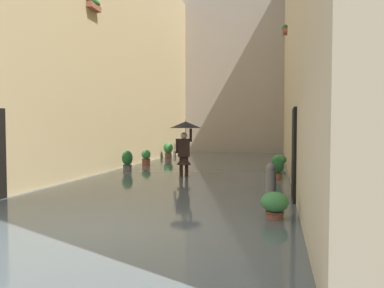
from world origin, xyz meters
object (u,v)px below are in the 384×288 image
(potted_plant_mid_left, at_px, (279,161))
(potted_plant_mid_right, at_px, (168,150))
(person_wading, at_px, (185,137))
(potted_plant_near_left, at_px, (277,169))
(mooring_bollard, at_px, (271,183))
(potted_plant_far_right, at_px, (127,161))
(potted_plant_near_right, at_px, (146,158))
(potted_plant_far_left, at_px, (275,206))

(potted_plant_mid_left, relative_size, potted_plant_mid_right, 0.67)
(person_wading, relative_size, potted_plant_near_left, 2.53)
(person_wading, relative_size, mooring_bollard, 2.22)
(person_wading, distance_m, potted_plant_far_right, 3.07)
(person_wading, distance_m, potted_plant_mid_right, 7.62)
(potted_plant_near_right, bearing_deg, potted_plant_near_left, 149.52)
(person_wading, height_order, potted_plant_near_right, person_wading)
(potted_plant_mid_left, distance_m, potted_plant_far_left, 8.92)
(potted_plant_mid_left, bearing_deg, potted_plant_far_right, 24.47)
(potted_plant_mid_right, bearing_deg, mooring_bollard, 119.27)
(potted_plant_near_left, distance_m, potted_plant_far_right, 5.72)
(person_wading, xyz_separation_m, potted_plant_mid_right, (2.74, -7.05, -0.90))
(potted_plant_far_left, relative_size, potted_plant_near_right, 0.78)
(person_wading, distance_m, mooring_bollard, 4.19)
(potted_plant_mid_left, height_order, potted_plant_near_left, potted_plant_near_left)
(potted_plant_near_right, relative_size, mooring_bollard, 0.86)
(person_wading, distance_m, potted_plant_mid_left, 5.06)
(potted_plant_far_right, bearing_deg, potted_plant_near_left, 168.52)
(potted_plant_far_right, bearing_deg, potted_plant_mid_right, -88.71)
(potted_plant_mid_right, xyz_separation_m, potted_plant_far_right, (-0.13, 5.77, -0.07))
(potted_plant_near_left, relative_size, potted_plant_mid_right, 0.83)
(potted_plant_mid_left, bearing_deg, person_wading, 51.58)
(potted_plant_mid_left, distance_m, mooring_bollard, 6.79)
(potted_plant_near_left, height_order, mooring_bollard, mooring_bollard)
(potted_plant_far_right, bearing_deg, potted_plant_mid_left, -155.53)
(potted_plant_mid_left, height_order, potted_plant_far_left, potted_plant_mid_left)
(potted_plant_mid_right, relative_size, potted_plant_far_right, 1.09)
(potted_plant_mid_left, height_order, potted_plant_mid_right, potted_plant_mid_right)
(potted_plant_far_right, bearing_deg, mooring_bollard, 142.42)
(potted_plant_near_left, relative_size, potted_plant_near_right, 1.02)
(potted_plant_far_left, distance_m, potted_plant_near_right, 10.21)
(potted_plant_near_left, height_order, potted_plant_far_right, potted_plant_far_right)
(person_wading, xyz_separation_m, potted_plant_near_left, (-2.99, -0.15, -1.01))
(potted_plant_far_left, relative_size, potted_plant_far_right, 0.70)
(person_wading, bearing_deg, potted_plant_far_right, -26.23)
(person_wading, distance_m, potted_plant_near_left, 3.16)
(potted_plant_near_right, bearing_deg, person_wading, 127.49)
(potted_plant_far_left, xyz_separation_m, potted_plant_near_left, (-0.04, -5.19, 0.08))
(person_wading, distance_m, potted_plant_far_left, 5.94)
(potted_plant_near_right, distance_m, mooring_bollard, 8.45)
(potted_plant_far_left, xyz_separation_m, potted_plant_far_right, (5.56, -6.33, 0.12))
(potted_plant_far_left, bearing_deg, person_wading, -59.65)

